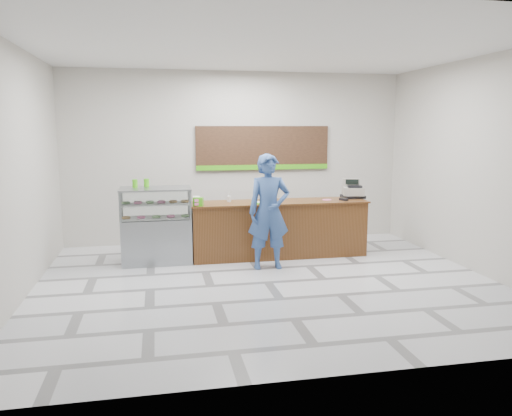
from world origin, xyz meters
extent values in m
plane|color=silver|center=(0.00, 0.00, 0.00)|extent=(7.00, 7.00, 0.00)
plane|color=#BCB7AD|center=(0.00, 3.00, 1.75)|extent=(7.00, 0.00, 7.00)
plane|color=silver|center=(0.00, 0.00, 3.50)|extent=(7.00, 7.00, 0.00)
cube|color=brown|center=(0.55, 1.55, 0.50)|extent=(3.20, 0.70, 1.00)
cube|color=brown|center=(0.55, 1.55, 1.01)|extent=(3.26, 0.76, 0.03)
cube|color=gray|center=(-1.67, 1.55, 0.40)|extent=(1.20, 0.70, 0.80)
cube|color=white|center=(-1.67, 1.55, 1.05)|extent=(1.20, 0.70, 0.50)
cube|color=gray|center=(-1.67, 1.55, 1.31)|extent=(1.22, 0.72, 0.03)
cube|color=silver|center=(-1.67, 1.55, 0.82)|extent=(1.14, 0.64, 0.02)
cube|color=silver|center=(-1.67, 1.55, 1.06)|extent=(1.14, 0.64, 0.02)
torus|color=#B57D39|center=(-2.17, 1.45, 0.85)|extent=(0.15, 0.15, 0.05)
torus|color=pink|center=(-1.92, 1.45, 0.85)|extent=(0.15, 0.15, 0.05)
torus|color=#85C46E|center=(-1.67, 1.45, 0.85)|extent=(0.15, 0.15, 0.05)
torus|color=pink|center=(-1.42, 1.45, 0.85)|extent=(0.15, 0.15, 0.05)
torus|color=#85C46E|center=(-1.17, 1.45, 0.85)|extent=(0.15, 0.15, 0.05)
torus|color=#85C46E|center=(-2.17, 1.60, 1.09)|extent=(0.15, 0.15, 0.05)
torus|color=pink|center=(-1.97, 1.60, 1.09)|extent=(0.15, 0.15, 0.05)
torus|color=#85C46E|center=(-1.77, 1.60, 1.09)|extent=(0.15, 0.15, 0.05)
torus|color=pink|center=(-1.57, 1.60, 1.09)|extent=(0.15, 0.15, 0.05)
torus|color=#B57D39|center=(-1.37, 1.60, 1.09)|extent=(0.15, 0.15, 0.05)
torus|color=#B57D39|center=(-1.17, 1.60, 1.09)|extent=(0.15, 0.15, 0.05)
cube|color=black|center=(0.55, 2.96, 1.95)|extent=(2.80, 0.05, 0.90)
cube|color=#42B012|center=(0.55, 2.93, 1.55)|extent=(2.80, 0.02, 0.10)
cube|color=black|center=(2.05, 1.71, 1.06)|extent=(0.38, 0.38, 0.06)
cube|color=gray|center=(2.05, 1.71, 1.16)|extent=(0.47, 0.48, 0.15)
cube|color=black|center=(2.05, 1.63, 1.26)|extent=(0.31, 0.25, 0.04)
cube|color=gray|center=(2.05, 1.82, 1.32)|extent=(0.34, 0.17, 0.15)
cube|color=black|center=(2.05, 1.77, 1.33)|extent=(0.24, 0.08, 0.10)
cube|color=black|center=(1.75, 1.40, 1.05)|extent=(0.14, 0.19, 0.04)
cube|color=#47B210|center=(0.21, 1.41, 1.04)|extent=(0.41, 0.35, 0.02)
cube|color=white|center=(0.23, 1.41, 1.05)|extent=(0.30, 0.24, 0.00)
cube|color=white|center=(-0.95, 1.73, 1.08)|extent=(0.13, 0.13, 0.11)
cylinder|color=silver|center=(-0.36, 1.66, 1.08)|extent=(0.07, 0.07, 0.11)
cube|color=#42B012|center=(-0.95, 1.28, 1.10)|extent=(0.19, 0.16, 0.15)
cylinder|color=pink|center=(1.47, 1.55, 1.03)|extent=(0.17, 0.17, 0.00)
cylinder|color=#42B012|center=(-2.02, 1.69, 1.40)|extent=(0.09, 0.09, 0.14)
cylinder|color=#42B012|center=(-1.82, 1.74, 1.40)|extent=(0.09, 0.09, 0.14)
imported|color=#31508B|center=(0.19, 0.81, 0.97)|extent=(0.72, 0.49, 1.94)
camera|label=1|loc=(-1.63, -7.24, 2.36)|focal=35.00mm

